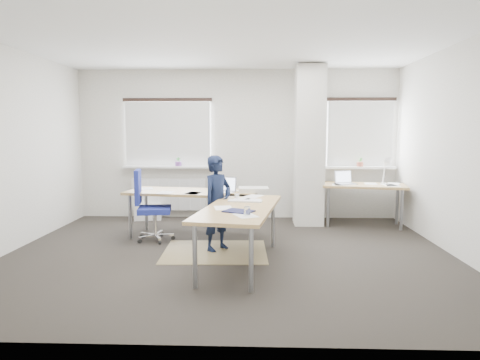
{
  "coord_description": "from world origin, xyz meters",
  "views": [
    {
      "loc": [
        0.35,
        -5.62,
        1.64
      ],
      "look_at": [
        0.12,
        0.9,
        0.9
      ],
      "focal_mm": 32.0,
      "sensor_mm": 36.0,
      "label": 1
    }
  ],
  "objects_px": {
    "desk_main": "(217,200)",
    "task_chair": "(152,221)",
    "person": "(218,203)",
    "desk_side": "(364,187)"
  },
  "relations": [
    {
      "from": "desk_side",
      "to": "person",
      "type": "height_order",
      "value": "person"
    },
    {
      "from": "desk_main",
      "to": "task_chair",
      "type": "relative_size",
      "value": 2.73
    },
    {
      "from": "person",
      "to": "desk_side",
      "type": "bearing_deg",
      "value": -17.1
    },
    {
      "from": "desk_main",
      "to": "task_chair",
      "type": "bearing_deg",
      "value": 166.71
    },
    {
      "from": "desk_main",
      "to": "task_chair",
      "type": "xyz_separation_m",
      "value": [
        -1.02,
        0.43,
        -0.39
      ]
    },
    {
      "from": "task_chair",
      "to": "desk_side",
      "type": "bearing_deg",
      "value": 9.86
    },
    {
      "from": "desk_side",
      "to": "task_chair",
      "type": "distance_m",
      "value": 3.67
    },
    {
      "from": "desk_main",
      "to": "person",
      "type": "xyz_separation_m",
      "value": [
        0.01,
        -0.04,
        -0.03
      ]
    },
    {
      "from": "desk_main",
      "to": "task_chair",
      "type": "distance_m",
      "value": 1.18
    },
    {
      "from": "desk_side",
      "to": "task_chair",
      "type": "xyz_separation_m",
      "value": [
        -3.46,
        -1.17,
        -0.38
      ]
    }
  ]
}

